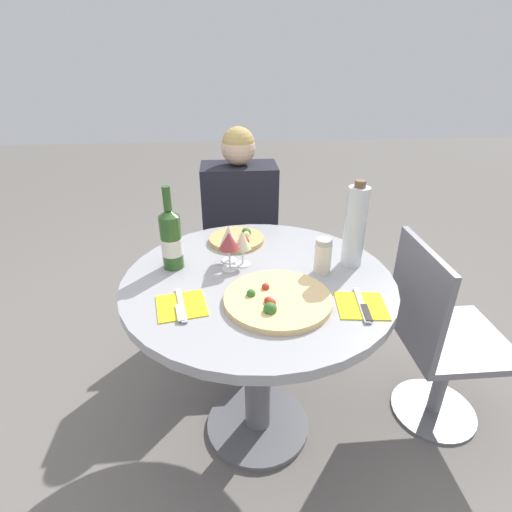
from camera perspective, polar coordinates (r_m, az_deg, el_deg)
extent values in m
plane|color=slate|center=(1.90, 0.25, -23.01)|extent=(12.00, 12.00, 0.00)
cylinder|color=slate|center=(1.90, 0.26, -22.78)|extent=(0.44, 0.44, 0.02)
cylinder|color=slate|center=(1.63, 0.28, -14.71)|extent=(0.11, 0.11, 0.70)
cylinder|color=#9E9EA3|center=(1.41, 0.32, -3.68)|extent=(0.95, 0.95, 0.04)
cylinder|color=slate|center=(2.47, -2.05, -8.74)|extent=(0.37, 0.37, 0.01)
cylinder|color=slate|center=(2.36, -2.12, -4.97)|extent=(0.06, 0.06, 0.40)
cube|color=slate|center=(2.26, -2.22, -0.38)|extent=(0.41, 0.41, 0.03)
cube|color=slate|center=(2.34, -2.54, 6.56)|extent=(0.41, 0.02, 0.41)
cube|color=black|center=(2.21, -1.91, -7.07)|extent=(0.33, 0.35, 0.43)
cube|color=black|center=(2.14, -2.35, 6.13)|extent=(0.39, 0.23, 0.52)
sphere|color=#DBB293|center=(2.04, -2.54, 15.18)|extent=(0.17, 0.17, 0.17)
sphere|color=tan|center=(2.04, -2.55, 15.77)|extent=(0.16, 0.16, 0.16)
cylinder|color=slate|center=(2.11, 23.91, -19.40)|extent=(0.37, 0.37, 0.01)
cylinder|color=slate|center=(1.98, 25.00, -15.52)|extent=(0.06, 0.06, 0.40)
cube|color=slate|center=(1.85, 26.32, -10.60)|extent=(0.41, 0.41, 0.03)
cube|color=slate|center=(1.64, 22.10, -5.39)|extent=(0.02, 0.41, 0.41)
cylinder|color=#E5C17F|center=(1.27, 3.14, -6.20)|extent=(0.34, 0.34, 0.02)
sphere|color=#336B28|center=(1.27, -0.72, -5.39)|extent=(0.03, 0.03, 0.03)
sphere|color=#B22D1E|center=(1.24, 1.74, -6.39)|extent=(0.03, 0.03, 0.03)
sphere|color=#336B28|center=(1.20, 2.02, -7.56)|extent=(0.04, 0.04, 0.04)
sphere|color=#B22D1E|center=(1.22, 2.19, -6.77)|extent=(0.03, 0.03, 0.03)
sphere|color=#B22D1E|center=(1.30, 1.38, -4.46)|extent=(0.03, 0.03, 0.03)
cylinder|color=tan|center=(1.66, -2.79, 2.38)|extent=(0.23, 0.23, 0.02)
sphere|color=#336B28|center=(1.68, -1.40, 3.40)|extent=(0.04, 0.04, 0.04)
sphere|color=beige|center=(1.66, -1.40, 3.06)|extent=(0.03, 0.03, 0.03)
sphere|color=#B22D1E|center=(1.61, -1.50, 2.18)|extent=(0.03, 0.03, 0.03)
sphere|color=#336B28|center=(1.66, -3.83, 2.95)|extent=(0.03, 0.03, 0.03)
cylinder|color=#2D5623|center=(1.46, -11.98, 1.95)|extent=(0.07, 0.07, 0.20)
cone|color=#2D5623|center=(1.41, -12.42, 6.09)|extent=(0.07, 0.07, 0.03)
cylinder|color=#2D5623|center=(1.40, -12.63, 8.05)|extent=(0.03, 0.03, 0.08)
cylinder|color=silver|center=(1.46, -11.92, 1.39)|extent=(0.08, 0.08, 0.06)
cylinder|color=silver|center=(1.47, 13.95, 4.01)|extent=(0.08, 0.08, 0.30)
cylinder|color=brown|center=(1.42, 14.68, 9.95)|extent=(0.04, 0.04, 0.02)
cylinder|color=silver|center=(1.43, 9.50, -0.34)|extent=(0.06, 0.06, 0.11)
cylinder|color=#B2B2B7|center=(1.40, 9.71, 2.03)|extent=(0.06, 0.06, 0.02)
cylinder|color=silver|center=(1.52, -3.80, -0.58)|extent=(0.06, 0.06, 0.00)
cylinder|color=silver|center=(1.50, -3.84, 0.55)|extent=(0.01, 0.01, 0.06)
cone|color=beige|center=(1.47, -3.92, 2.98)|extent=(0.07, 0.07, 0.08)
cylinder|color=silver|center=(1.49, -1.91, -1.12)|extent=(0.06, 0.06, 0.00)
cylinder|color=silver|center=(1.47, -1.93, 0.00)|extent=(0.01, 0.01, 0.06)
cone|color=beige|center=(1.44, -1.97, 2.30)|extent=(0.06, 0.06, 0.07)
cylinder|color=silver|center=(1.46, -3.74, -1.83)|extent=(0.06, 0.06, 0.00)
cylinder|color=silver|center=(1.44, -3.79, -0.35)|extent=(0.01, 0.01, 0.08)
cone|color=#9E383D|center=(1.41, -3.88, 2.22)|extent=(0.07, 0.07, 0.06)
cube|color=yellow|center=(1.28, -10.62, -6.99)|extent=(0.18, 0.18, 0.00)
cube|color=silver|center=(1.27, -10.64, -6.82)|extent=(0.05, 0.19, 0.00)
cube|color=silver|center=(1.23, -10.83, -7.97)|extent=(0.04, 0.09, 0.00)
cube|color=yellow|center=(1.30, 14.81, -6.85)|extent=(0.17, 0.17, 0.00)
cube|color=silver|center=(1.30, 14.83, -6.68)|extent=(0.04, 0.19, 0.00)
cube|color=black|center=(1.26, 15.51, -7.79)|extent=(0.03, 0.09, 0.00)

